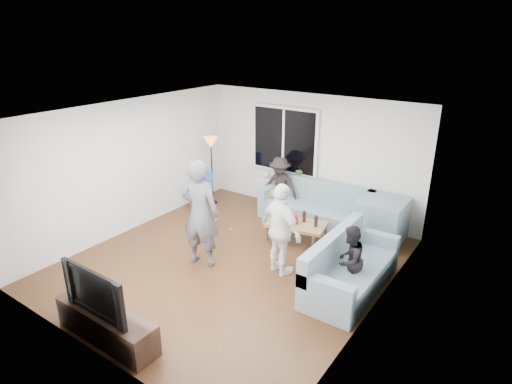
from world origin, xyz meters
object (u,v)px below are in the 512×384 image
Objects in this scene: sofa_back_section at (315,204)px; coffee_table at (296,232)px; side_chair at (201,190)px; player_right at (281,230)px; floor_lamp at (212,171)px; player_left at (200,213)px; tv_console at (107,325)px; spectator_right at (349,260)px; sofa_right_section at (352,264)px; television at (101,289)px; spectator_back at (280,186)px.

sofa_back_section is 1.00m from coffee_table.
sofa_back_section is at bearing 97.09° from coffee_table.
side_chair is 3.22m from player_right.
sofa_back_section is at bearing 19.69° from side_chair.
player_right is (2.92, -1.71, 0.01)m from floor_lamp.
player_left reaches higher than tv_console.
spectator_right is at bearing -50.44° from sofa_back_section.
sofa_right_section is 1.06× the size of player_left.
television reaches higher than coffee_table.
floor_lamp is 0.99× the size of player_right.
television reaches higher than side_chair.
side_chair is 0.46× the size of player_left.
tv_console is (0.31, -2.20, -0.72)m from player_left.
sofa_right_section is 1.80× the size of spectator_right.
spectator_right is at bearing 53.04° from tv_console.
sofa_back_section is 1.46× the size of player_right.
player_right reaches higher than floor_lamp.
player_left is 1.39m from player_right.
sofa_back_section is 1.47× the size of floor_lamp.
spectator_back is at bearing 29.02° from side_chair.
floor_lamp is (0.00, 0.40, 0.35)m from side_chair.
player_right is at bearing 70.08° from television.
spectator_right is (1.61, -1.94, 0.13)m from sofa_back_section.
spectator_right reaches higher than sofa_right_section.
player_left is (-0.83, -2.57, 0.51)m from sofa_back_section.
sofa_right_section is 1.25× the size of tv_console.
player_right is 1.18m from spectator_right.
tv_console is 0.55m from television.
spectator_back is at bearing 94.26° from tv_console.
player_left is (-2.43, -0.74, 0.51)m from sofa_right_section.
television is (-2.13, -2.83, 0.21)m from spectator_right.
player_left reaches higher than floor_lamp.
sofa_back_section is 2.75m from player_left.
coffee_table is 3.90m from television.
player_left is at bearing -53.47° from floor_lamp.
tv_console reaches higher than coffee_table.
sofa_right_section is at bearing -174.51° from spectator_right.
spectator_back is (-0.88, 0.03, 0.21)m from sofa_back_section.
spectator_right reaches higher than coffee_table.
spectator_back is (1.59, 0.39, -0.14)m from floor_lamp.
spectator_back reaches higher than sofa_back_section.
sofa_right_section is 3.11m from spectator_back.
side_chair is at bearing -100.76° from spectator_right.
tv_console is (1.94, -4.01, -0.21)m from side_chair.
spectator_back reaches higher than tv_console.
player_right is 2.88m from television.
floor_lamp is at bearing -174.87° from spectator_back.
floor_lamp reaches higher than spectator_back.
sofa_back_section is 1.22× the size of player_left.
player_right reaches higher than sofa_right_section.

